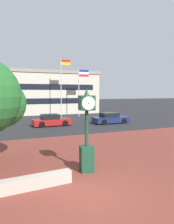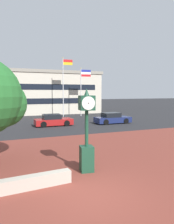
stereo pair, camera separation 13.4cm
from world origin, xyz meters
The scene contains 9 objects.
ground_plane centered at (0.00, 0.00, 0.00)m, with size 200.00×200.00×0.00m, color #262628.
plaza_brick_paving centered at (0.00, 3.24, 0.00)m, with size 44.00×14.48×0.01m, color brown.
planter_wall centered at (-1.96, 1.23, 0.25)m, with size 3.20×0.40×0.50m, color #ADA393.
street_clock centered at (0.71, 2.15, 1.76)m, with size 0.75×0.80×3.84m.
car_street_near centered at (9.39, 15.66, 0.57)m, with size 4.24×1.86×1.28m.
car_street_far centered at (2.47, 16.44, 0.57)m, with size 4.07×1.85×1.28m.
flagpole_primary centered at (6.04, 24.49, 5.06)m, with size 1.55×0.14×8.77m.
flagpole_secondary centered at (8.94, 24.49, 4.49)m, with size 1.70×0.14×7.39m.
civic_building centered at (1.33, 34.66, 3.65)m, with size 25.52×13.82×7.29m.
Camera 1 is at (-3.09, -6.98, 3.66)m, focal length 35.06 mm.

